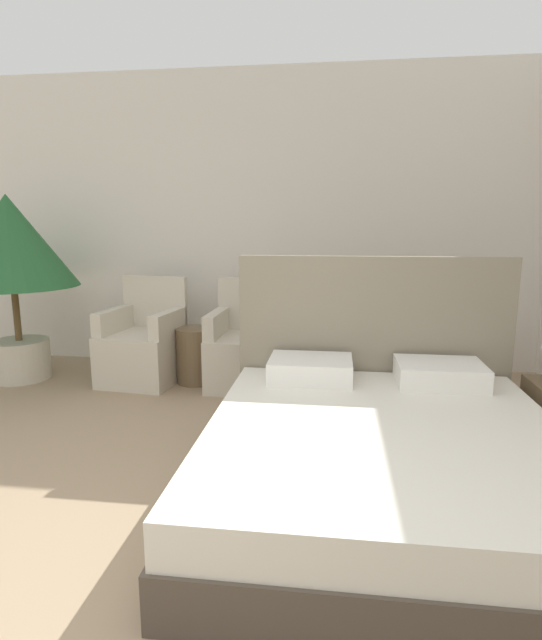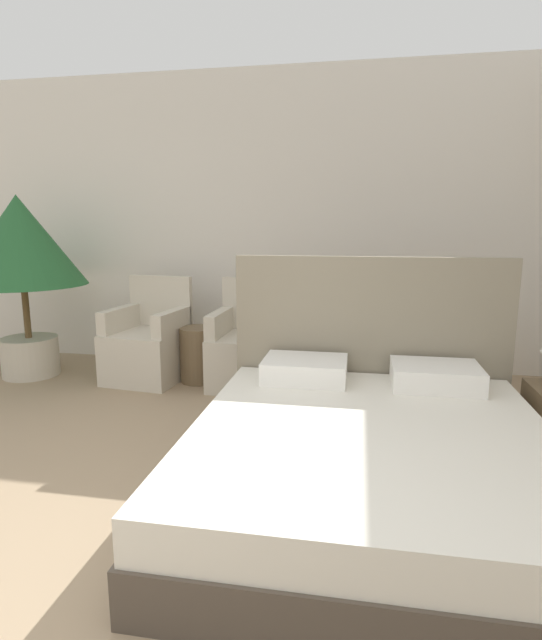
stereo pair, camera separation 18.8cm
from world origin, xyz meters
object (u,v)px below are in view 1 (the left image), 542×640
object	(u,v)px
armchair_near_window_left	(143,349)
potted_palm	(11,251)
side_table	(195,355)
bed	(381,450)
armchair_near_window_right	(247,353)

from	to	relation	value
armchair_near_window_left	potted_palm	size ratio (longest dim) A/B	0.56
side_table	armchair_near_window_left	bearing A→B (deg)	-176.90
potted_palm	bed	bearing A→B (deg)	-27.89
bed	armchair_near_window_left	size ratio (longest dim) A/B	2.11
bed	side_table	world-z (taller)	bed
armchair_near_window_right	side_table	xyz separation A→B (m)	(-0.48, 0.03, -0.05)
bed	armchair_near_window_right	distance (m)	2.03
potted_palm	side_table	distance (m)	1.90
bed	potted_palm	bearing A→B (deg)	152.11
bed	side_table	xyz separation A→B (m)	(-1.51, 1.78, -0.00)
bed	armchair_near_window_left	distance (m)	2.65
armchair_near_window_left	side_table	world-z (taller)	armchair_near_window_left
side_table	armchair_near_window_right	bearing A→B (deg)	-3.07
bed	armchair_near_window_left	xyz separation A→B (m)	(-1.99, 1.75, 0.05)
armchair_near_window_left	side_table	distance (m)	0.48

